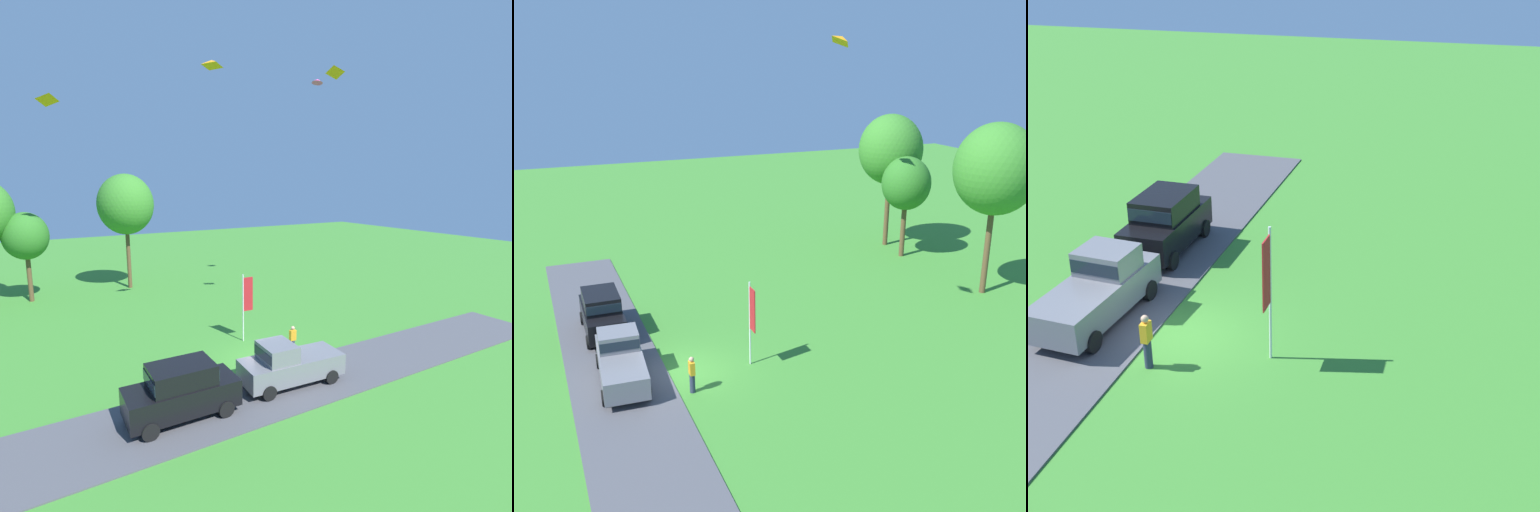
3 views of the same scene
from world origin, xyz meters
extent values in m
plane|color=#3D842D|center=(0.00, 0.00, 0.00)|extent=(120.00, 120.00, 0.00)
cube|color=#4C4C51|center=(0.00, -2.95, 0.03)|extent=(36.00, 4.40, 0.06)
cube|color=black|center=(-5.61, -2.90, 0.95)|extent=(4.62, 1.95, 1.10)
cube|color=black|center=(-5.61, -2.90, 1.92)|extent=(2.62, 1.79, 0.84)
cube|color=#19232D|center=(-5.61, -2.90, 1.92)|extent=(2.67, 1.75, 0.46)
cylinder|color=black|center=(-7.18, -3.78, 0.40)|extent=(0.68, 0.25, 0.68)
cylinder|color=black|center=(-7.16, -1.98, 0.40)|extent=(0.68, 0.25, 0.68)
cylinder|color=black|center=(-4.05, -3.82, 0.40)|extent=(0.68, 0.25, 0.68)
cylinder|color=black|center=(-4.03, -2.01, 0.40)|extent=(0.68, 0.25, 0.68)
cube|color=slate|center=(-0.09, -2.83, 0.90)|extent=(5.11, 2.21, 1.00)
cube|color=slate|center=(-0.88, -2.78, 1.80)|extent=(1.61, 1.85, 0.80)
cube|color=#19232D|center=(-0.88, -2.78, 1.80)|extent=(1.64, 1.82, 0.44)
cylinder|color=black|center=(-1.84, -3.63, 0.40)|extent=(0.69, 0.28, 0.68)
cylinder|color=black|center=(-1.73, -1.82, 0.40)|extent=(0.69, 0.28, 0.68)
cylinder|color=black|center=(1.55, -3.84, 0.40)|extent=(0.69, 0.28, 0.68)
cylinder|color=black|center=(1.67, -2.04, 0.40)|extent=(0.69, 0.28, 0.68)
cylinder|color=#2D334C|center=(1.89, -0.14, 0.44)|extent=(0.24, 0.24, 0.88)
cube|color=orange|center=(1.89, -0.14, 1.18)|extent=(0.36, 0.22, 0.60)
sphere|color=tan|center=(1.89, -0.14, 1.60)|extent=(0.22, 0.22, 0.22)
cylinder|color=brown|center=(-10.60, 19.27, 1.93)|extent=(0.36, 0.36, 3.86)
ellipsoid|color=#2D7023|center=(-10.60, 19.27, 5.43)|extent=(3.48, 3.48, 3.82)
cylinder|color=brown|center=(-2.53, 19.73, 2.75)|extent=(0.36, 0.36, 5.50)
ellipsoid|color=#387F28|center=(-2.53, 19.73, 7.72)|extent=(4.95, 4.95, 5.44)
cylinder|color=silver|center=(0.48, 3.10, 2.09)|extent=(0.08, 0.08, 4.19)
cube|color=red|center=(0.83, 3.10, 2.93)|extent=(0.64, 0.04, 2.09)
pyramid|color=orange|center=(-0.17, 5.64, 16.54)|extent=(1.05, 0.79, 0.55)
pyramid|color=orange|center=(7.70, 3.72, 16.69)|extent=(1.28, 1.28, 0.69)
cone|color=#EA4C9E|center=(11.60, 10.48, 17.98)|extent=(1.30, 1.28, 0.53)
pyramid|color=orange|center=(-8.63, 12.57, 14.94)|extent=(1.18, 1.20, 0.79)
camera|label=1|loc=(-10.55, -17.44, 9.53)|focal=28.00mm
camera|label=2|loc=(24.38, -5.90, 13.90)|focal=42.00mm
camera|label=3|loc=(17.35, 8.25, 11.73)|focal=50.00mm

